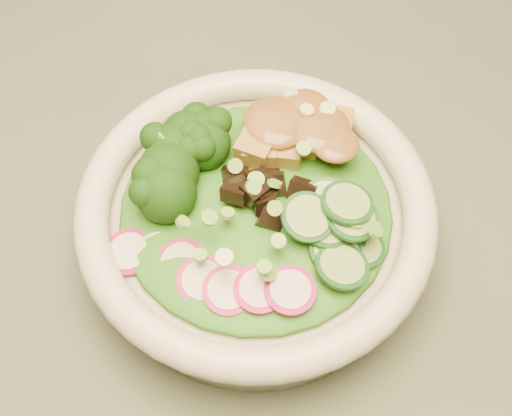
% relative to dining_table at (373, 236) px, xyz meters
% --- Properties ---
extents(dining_table, '(1.20, 0.80, 0.75)m').
position_rel_dining_table_xyz_m(dining_table, '(0.00, 0.00, 0.00)').
color(dining_table, black).
rests_on(dining_table, ground).
extents(salad_bowl, '(0.24, 0.24, 0.06)m').
position_rel_dining_table_xyz_m(salad_bowl, '(-0.07, -0.11, 0.15)').
color(salad_bowl, silver).
rests_on(salad_bowl, dining_table).
extents(lettuce_bed, '(0.18, 0.18, 0.02)m').
position_rel_dining_table_xyz_m(lettuce_bed, '(-0.07, -0.11, 0.17)').
color(lettuce_bed, '#256214').
rests_on(lettuce_bed, salad_bowl).
extents(broccoli_florets, '(0.07, 0.07, 0.04)m').
position_rel_dining_table_xyz_m(broccoli_florets, '(-0.13, -0.11, 0.18)').
color(broccoli_florets, black).
rests_on(broccoli_florets, salad_bowl).
extents(radish_slices, '(0.10, 0.04, 0.02)m').
position_rel_dining_table_xyz_m(radish_slices, '(-0.08, -0.17, 0.17)').
color(radish_slices, '#A20C51').
rests_on(radish_slices, salad_bowl).
extents(cucumber_slices, '(0.07, 0.07, 0.03)m').
position_rel_dining_table_xyz_m(cucumber_slices, '(-0.02, -0.11, 0.18)').
color(cucumber_slices, '#8BB866').
rests_on(cucumber_slices, salad_bowl).
extents(mushroom_heap, '(0.07, 0.07, 0.04)m').
position_rel_dining_table_xyz_m(mushroom_heap, '(-0.07, -0.10, 0.18)').
color(mushroom_heap, black).
rests_on(mushroom_heap, salad_bowl).
extents(tofu_cubes, '(0.08, 0.06, 0.03)m').
position_rel_dining_table_xyz_m(tofu_cubes, '(-0.07, -0.05, 0.18)').
color(tofu_cubes, olive).
rests_on(tofu_cubes, salad_bowl).
extents(peanut_sauce, '(0.06, 0.05, 0.01)m').
position_rel_dining_table_xyz_m(peanut_sauce, '(-0.07, -0.05, 0.19)').
color(peanut_sauce, brown).
rests_on(peanut_sauce, tofu_cubes).
extents(scallion_garnish, '(0.17, 0.17, 0.02)m').
position_rel_dining_table_xyz_m(scallion_garnish, '(-0.07, -0.11, 0.19)').
color(scallion_garnish, '#71B23E').
rests_on(scallion_garnish, salad_bowl).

